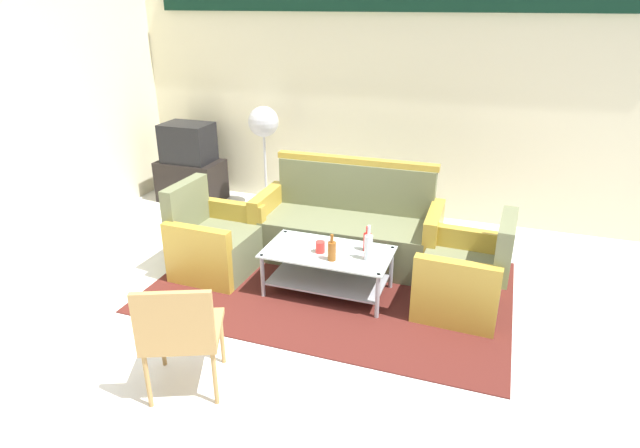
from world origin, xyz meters
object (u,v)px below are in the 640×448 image
at_px(pedestal_fan, 264,128).
at_px(television, 188,143).
at_px(bottle_red, 367,241).
at_px(cup, 320,247).
at_px(armchair_right, 465,278).
at_px(bottle_clear, 368,247).
at_px(coffee_table, 328,265).
at_px(bottle_brown, 332,250).
at_px(couch, 348,229).
at_px(armchair_left, 214,243).
at_px(wicker_chair, 180,330).
at_px(tv_stand, 192,180).

bearing_deg(pedestal_fan, television, -177.37).
xyz_separation_m(bottle_red, cup, (-0.37, -0.17, -0.04)).
height_order(television, pedestal_fan, pedestal_fan).
relative_size(armchair_right, bottle_clear, 2.74).
distance_m(coffee_table, bottle_brown, 0.28).
bearing_deg(couch, television, -22.77).
distance_m(armchair_left, bottle_brown, 1.27).
relative_size(armchair_right, television, 1.42).
bearing_deg(cup, coffee_table, 39.30).
distance_m(bottle_brown, wicker_chair, 1.50).
xyz_separation_m(coffee_table, pedestal_fan, (-1.39, 1.72, 0.74)).
bearing_deg(tv_stand, couch, -21.59).
bearing_deg(bottle_clear, bottle_brown, -158.78).
height_order(bottle_brown, bottle_clear, bottle_clear).
relative_size(couch, cup, 18.13).
xyz_separation_m(bottle_clear, cup, (-0.42, -0.01, -0.07)).
bearing_deg(couch, bottle_brown, 96.79).
xyz_separation_m(couch, bottle_clear, (0.41, -0.77, 0.21)).
height_order(armchair_right, pedestal_fan, pedestal_fan).
xyz_separation_m(bottle_red, pedestal_fan, (-1.70, 1.60, 0.52)).
distance_m(bottle_brown, bottle_red, 0.36).
relative_size(bottle_brown, bottle_clear, 0.75).
bearing_deg(bottle_clear, coffee_table, 173.75).
distance_m(armchair_left, cup, 1.11).
height_order(coffee_table, pedestal_fan, pedestal_fan).
xyz_separation_m(coffee_table, television, (-2.42, 1.68, 0.49)).
distance_m(armchair_left, television, 2.12).
xyz_separation_m(couch, cup, (-0.02, -0.77, 0.14)).
xyz_separation_m(armchair_right, bottle_brown, (-1.07, -0.28, 0.21)).
xyz_separation_m(television, wicker_chair, (1.96, -3.22, -0.27)).
xyz_separation_m(bottle_brown, bottle_clear, (0.28, 0.11, 0.03)).
xyz_separation_m(coffee_table, cup, (-0.06, -0.05, 0.19)).
xyz_separation_m(armchair_left, pedestal_fan, (-0.24, 1.68, 0.73)).
height_order(couch, bottle_clear, couch).
xyz_separation_m(armchair_left, coffee_table, (1.15, -0.04, -0.02)).
bearing_deg(television, tv_stand, 90.00).
distance_m(armchair_right, tv_stand, 3.90).
height_order(coffee_table, tv_stand, tv_stand).
height_order(couch, armchair_left, couch).
bearing_deg(bottle_red, armchair_left, -176.77).
height_order(couch, wicker_chair, couch).
relative_size(couch, bottle_red, 8.05).
bearing_deg(couch, tv_stand, -22.72).
relative_size(coffee_table, bottle_brown, 4.74).
height_order(bottle_clear, bottle_red, bottle_clear).
height_order(couch, bottle_brown, couch).
bearing_deg(bottle_red, armchair_right, 0.23).
xyz_separation_m(bottle_brown, wicker_chair, (-0.55, -1.39, -0.00)).
xyz_separation_m(bottle_brown, television, (-2.51, 1.83, 0.26)).
xyz_separation_m(couch, coffee_table, (0.04, -0.73, -0.04)).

